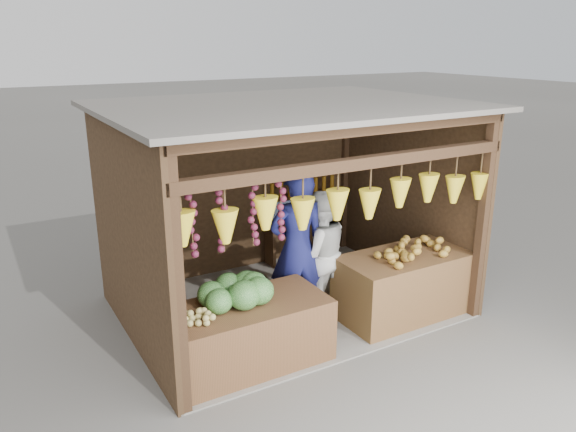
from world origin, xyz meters
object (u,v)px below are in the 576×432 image
at_px(counter_left, 247,335).
at_px(man_standing, 297,248).
at_px(vendor_seated, 159,265).
at_px(counter_right, 403,285).
at_px(woman_standing, 319,254).

bearing_deg(counter_left, man_standing, 30.97).
xyz_separation_m(counter_left, man_standing, (0.98, 0.59, 0.61)).
bearing_deg(man_standing, vendor_seated, -12.10).
distance_m(counter_right, vendor_seated, 3.04).
relative_size(counter_right, man_standing, 0.85).
height_order(man_standing, woman_standing, man_standing).
height_order(counter_right, woman_standing, woman_standing).
bearing_deg(woman_standing, vendor_seated, -9.82).
height_order(counter_right, vendor_seated, vendor_seated).
height_order(woman_standing, vendor_seated, woman_standing).
height_order(counter_left, man_standing, man_standing).
xyz_separation_m(woman_standing, vendor_seated, (-1.88, 0.59, 0.03)).
bearing_deg(counter_left, counter_right, 1.10).
relative_size(counter_right, woman_standing, 1.01).
distance_m(counter_left, man_standing, 1.29).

